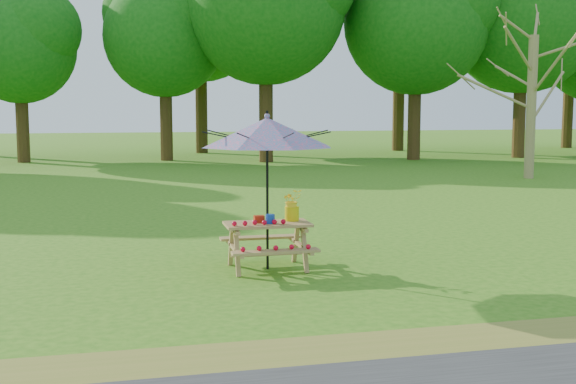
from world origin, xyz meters
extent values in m
plane|color=#347315|center=(0.00, 0.00, 0.00)|extent=(120.00, 120.00, 0.00)
cube|color=olive|center=(0.00, -2.80, 0.00)|extent=(120.00, 1.20, 0.01)
cylinder|color=olive|center=(8.86, 12.01, 2.30)|extent=(0.36, 0.36, 4.60)
cube|color=#A77B4B|center=(-2.16, 0.90, 0.65)|extent=(1.20, 0.62, 0.04)
cube|color=#A77B4B|center=(-2.16, 0.35, 0.36)|extent=(1.20, 0.22, 0.04)
cube|color=#A77B4B|center=(-2.16, 1.45, 0.36)|extent=(1.20, 0.22, 0.04)
cylinder|color=black|center=(-2.16, 0.90, 1.12)|extent=(0.04, 0.04, 2.25)
cone|color=#207FB6|center=(-2.16, 0.90, 1.95)|extent=(2.18, 2.18, 0.41)
sphere|color=#207FB6|center=(-2.16, 0.90, 2.17)|extent=(0.08, 0.08, 0.08)
cube|color=#AC220D|center=(-2.27, 0.94, 0.72)|extent=(0.14, 0.12, 0.10)
cylinder|color=#1640B3|center=(-2.14, 0.82, 0.74)|extent=(0.13, 0.13, 0.13)
cube|color=beige|center=(-2.24, 1.08, 0.71)|extent=(0.13, 0.13, 0.07)
cylinder|color=#D8C70B|center=(-1.78, 1.00, 0.77)|extent=(0.21, 0.21, 0.21)
imported|color=yellow|center=(-1.78, 1.00, 0.97)|extent=(0.32, 0.30, 0.31)
camera|label=1|loc=(-4.20, -8.99, 2.29)|focal=45.00mm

